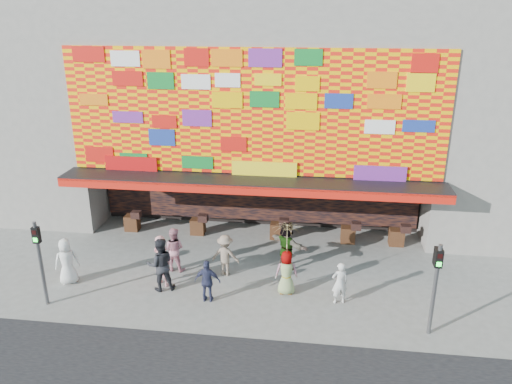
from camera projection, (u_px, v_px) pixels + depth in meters
ground at (237, 293)px, 17.41m from camera, size 90.00×90.00×0.00m
shop_building at (264, 102)px, 23.21m from camera, size 15.20×9.40×10.00m
neighbor_left at (0, 81)px, 24.36m from camera, size 11.00×8.00×12.00m
signal_left at (39, 254)px, 16.12m from camera, size 0.22×0.20×3.00m
signal_right at (436, 280)px, 14.61m from camera, size 0.22×0.20×3.00m
ped_a at (67, 261)px, 17.79m from camera, size 1.00×0.90×1.72m
ped_b at (162, 260)px, 17.62m from camera, size 0.84×0.73×1.93m
ped_c at (160, 264)px, 17.32m from camera, size 1.14×1.02×1.95m
ped_d at (225, 255)px, 18.35m from camera, size 1.08×0.69×1.59m
ped_e at (208, 281)px, 16.68m from camera, size 0.89×0.38×1.51m
ped_f at (287, 245)px, 18.79m from camera, size 1.71×1.52×1.88m
ped_g at (286, 273)px, 17.13m from camera, size 0.83×0.58×1.60m
ped_h at (340, 283)px, 16.59m from camera, size 0.62×0.49×1.50m
ped_i at (174, 249)px, 18.68m from camera, size 0.88×0.72×1.70m
parasol at (287, 237)px, 16.66m from camera, size 1.35×1.36×1.88m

